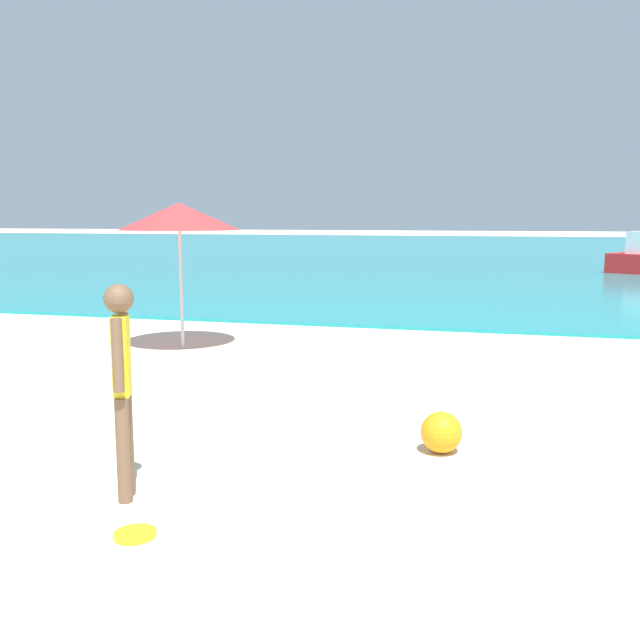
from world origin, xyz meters
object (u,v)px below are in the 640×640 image
(beach_ball, at_px, (441,432))
(frisbee, at_px, (135,534))
(beach_umbrella, at_px, (179,217))
(person_standing, at_px, (122,379))

(beach_ball, bearing_deg, frisbee, -129.81)
(frisbee, bearing_deg, beach_umbrella, 113.02)
(person_standing, height_order, beach_ball, person_standing)
(person_standing, distance_m, frisbee, 1.08)
(person_standing, relative_size, beach_umbrella, 0.70)
(beach_ball, distance_m, beach_umbrella, 5.95)
(beach_umbrella, bearing_deg, frisbee, -66.98)
(beach_umbrella, bearing_deg, beach_ball, -41.83)
(frisbee, bearing_deg, person_standing, 124.28)
(person_standing, xyz_separation_m, beach_ball, (2.09, 1.55, -0.70))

